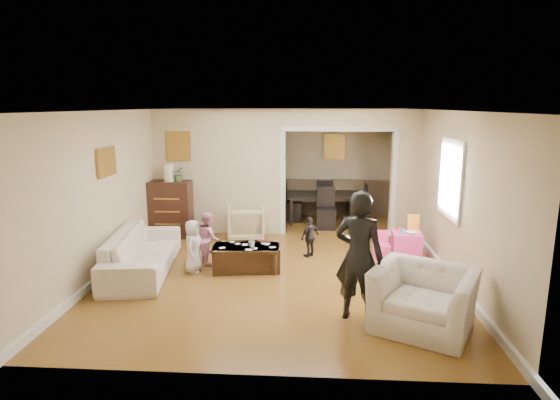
# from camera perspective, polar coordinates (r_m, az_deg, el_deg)

# --- Properties ---
(floor) EXTENTS (7.00, 7.00, 0.00)m
(floor) POSITION_cam_1_polar(r_m,az_deg,el_deg) (8.16, -0.09, -7.52)
(floor) COLOR olive
(floor) RESTS_ON ground
(partition_left) EXTENTS (2.75, 0.18, 2.60)m
(partition_left) POSITION_cam_1_polar(r_m,az_deg,el_deg) (9.77, -7.49, 3.45)
(partition_left) COLOR #BFAB8B
(partition_left) RESTS_ON ground
(partition_right) EXTENTS (0.55, 0.18, 2.60)m
(partition_right) POSITION_cam_1_polar(r_m,az_deg,el_deg) (9.79, 15.25, 3.15)
(partition_right) COLOR #BFAB8B
(partition_right) RESTS_ON ground
(partition_header) EXTENTS (2.22, 0.18, 0.35)m
(partition_header) POSITION_cam_1_polar(r_m,az_deg,el_deg) (9.51, 7.36, 10.03)
(partition_header) COLOR #BFAB8B
(partition_header) RESTS_ON partition_right
(window_pane) EXTENTS (0.03, 0.95, 1.10)m
(window_pane) POSITION_cam_1_polar(r_m,az_deg,el_deg) (7.71, 20.42, 2.47)
(window_pane) COLOR white
(window_pane) RESTS_ON ground
(framed_art_partition) EXTENTS (0.45, 0.03, 0.55)m
(framed_art_partition) POSITION_cam_1_polar(r_m,az_deg,el_deg) (9.81, -12.45, 6.54)
(framed_art_partition) COLOR brown
(framed_art_partition) RESTS_ON partition_left
(framed_art_sofa_wall) EXTENTS (0.03, 0.55, 0.40)m
(framed_art_sofa_wall) POSITION_cam_1_polar(r_m,az_deg,el_deg) (7.83, -20.66, 4.44)
(framed_art_sofa_wall) COLOR brown
(framed_art_alcove) EXTENTS (0.45, 0.03, 0.55)m
(framed_art_alcove) POSITION_cam_1_polar(r_m,az_deg,el_deg) (11.19, 6.73, 6.57)
(framed_art_alcove) COLOR brown
(sofa) EXTENTS (1.17, 2.38, 0.67)m
(sofa) POSITION_cam_1_polar(r_m,az_deg,el_deg) (7.88, -16.64, -6.19)
(sofa) COLOR beige
(sofa) RESTS_ON ground
(armchair_back) EXTENTS (0.81, 0.83, 0.67)m
(armchair_back) POSITION_cam_1_polar(r_m,az_deg,el_deg) (9.36, -4.26, -2.89)
(armchair_back) COLOR tan
(armchair_back) RESTS_ON ground
(armchair_front) EXTENTS (1.50, 1.43, 0.75)m
(armchair_front) POSITION_cam_1_polar(r_m,az_deg,el_deg) (5.98, 17.33, -11.61)
(armchair_front) COLOR beige
(armchair_front) RESTS_ON ground
(dresser) EXTENTS (0.84, 0.47, 1.16)m
(dresser) POSITION_cam_1_polar(r_m,az_deg,el_deg) (9.76, -13.36, -1.09)
(dresser) COLOR black
(dresser) RESTS_ON ground
(table_lamp) EXTENTS (0.22, 0.22, 0.36)m
(table_lamp) POSITION_cam_1_polar(r_m,az_deg,el_deg) (9.63, -13.57, 3.32)
(table_lamp) COLOR beige
(table_lamp) RESTS_ON dresser
(potted_plant) EXTENTS (0.27, 0.23, 0.30)m
(potted_plant) POSITION_cam_1_polar(r_m,az_deg,el_deg) (9.58, -12.42, 3.15)
(potted_plant) COLOR #426C30
(potted_plant) RESTS_ON dresser
(coffee_table) EXTENTS (1.16, 0.69, 0.41)m
(coffee_table) POSITION_cam_1_polar(r_m,az_deg,el_deg) (7.70, -4.19, -7.16)
(coffee_table) COLOR #372011
(coffee_table) RESTS_ON ground
(coffee_cup) EXTENTS (0.12, 0.12, 0.10)m
(coffee_cup) POSITION_cam_1_polar(r_m,az_deg,el_deg) (7.56, -3.52, -5.48)
(coffee_cup) COLOR beige
(coffee_cup) RESTS_ON coffee_table
(play_table) EXTENTS (0.53, 0.53, 0.47)m
(play_table) POSITION_cam_1_polar(r_m,az_deg,el_deg) (8.54, 15.35, -5.40)
(play_table) COLOR #FF43AF
(play_table) RESTS_ON ground
(cereal_box) EXTENTS (0.20, 0.08, 0.30)m
(cereal_box) POSITION_cam_1_polar(r_m,az_deg,el_deg) (8.56, 16.15, -2.72)
(cereal_box) COLOR yellow
(cereal_box) RESTS_ON play_table
(cyan_cup) EXTENTS (0.08, 0.08, 0.08)m
(cyan_cup) POSITION_cam_1_polar(r_m,az_deg,el_deg) (8.40, 14.85, -3.70)
(cyan_cup) COLOR teal
(cyan_cup) RESTS_ON play_table
(toy_block) EXTENTS (0.09, 0.08, 0.05)m
(toy_block) POSITION_cam_1_polar(r_m,az_deg,el_deg) (8.56, 14.50, -3.49)
(toy_block) COLOR red
(toy_block) RESTS_ON play_table
(play_bowl) EXTENTS (0.21, 0.21, 0.05)m
(play_bowl) POSITION_cam_1_polar(r_m,az_deg,el_deg) (8.37, 15.95, -3.93)
(play_bowl) COLOR white
(play_bowl) RESTS_ON play_table
(dining_table) EXTENTS (1.91, 1.19, 0.64)m
(dining_table) POSITION_cam_1_polar(r_m,az_deg,el_deg) (10.83, 5.62, -0.97)
(dining_table) COLOR black
(dining_table) RESTS_ON ground
(adult_person) EXTENTS (0.72, 0.60, 1.68)m
(adult_person) POSITION_cam_1_polar(r_m,az_deg,el_deg) (5.86, 9.72, -6.88)
(adult_person) COLOR black
(adult_person) RESTS_ON ground
(child_kneel_a) EXTENTS (0.29, 0.43, 0.87)m
(child_kneel_a) POSITION_cam_1_polar(r_m,az_deg,el_deg) (7.64, -10.73, -5.64)
(child_kneel_a) COLOR silver
(child_kneel_a) RESTS_ON ground
(child_kneel_b) EXTENTS (0.51, 0.55, 0.90)m
(child_kneel_b) POSITION_cam_1_polar(r_m,az_deg,el_deg) (8.03, -8.90, -4.64)
(child_kneel_b) COLOR pink
(child_kneel_b) RESTS_ON ground
(child_toddler) EXTENTS (0.43, 0.45, 0.74)m
(child_toddler) POSITION_cam_1_polar(r_m,az_deg,el_deg) (8.29, 3.73, -4.54)
(child_toddler) COLOR black
(child_toddler) RESTS_ON ground
(craft_papers) EXTENTS (0.94, 0.50, 0.00)m
(craft_papers) POSITION_cam_1_polar(r_m,az_deg,el_deg) (7.64, -3.87, -5.67)
(craft_papers) COLOR white
(craft_papers) RESTS_ON coffee_table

